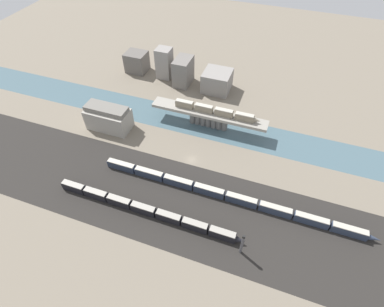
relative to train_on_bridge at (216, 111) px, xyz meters
The scene contains 13 objects.
ground_plane 27.89m from the train_on_bridge, 97.81° to the right, with size 400.00×400.00×0.00m, color #756B5B.
railbed_yard 50.82m from the train_on_bridge, 94.05° to the right, with size 280.00×42.00×0.01m, color #282623.
river_water 11.05m from the train_on_bridge, behind, with size 320.00×19.92×0.01m, color #47606B.
bridge 5.55m from the train_on_bridge, behind, with size 59.14×7.54×8.68m.
train_on_bridge is the anchor object (origin of this frame).
train_yard_near 59.98m from the train_on_bridge, 100.40° to the right, with size 77.96×2.71×4.08m.
train_yard_mid 45.69m from the train_on_bridge, 66.39° to the right, with size 112.92×2.62×3.93m.
warehouse_building 53.70m from the train_on_bridge, 160.39° to the right, with size 21.73×11.26×12.93m.
signal_tower 68.05m from the train_on_bridge, 65.54° to the right, with size 1.00×0.95×11.51m.
city_block_far_left 72.02m from the train_on_bridge, 149.85° to the left, with size 12.71×11.19×12.07m, color #605B56.
city_block_left 55.52m from the train_on_bridge, 140.42° to the left, with size 8.83×8.28×18.42m, color gray.
city_block_center 43.83m from the train_on_bridge, 132.39° to the left, with size 9.14×14.10×15.90m, color slate.
city_block_right 34.23m from the train_on_bridge, 104.89° to the left, with size 15.58×15.25×11.52m, color gray.
Camera 1 is at (31.68, -87.72, 102.10)m, focal length 28.00 mm.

